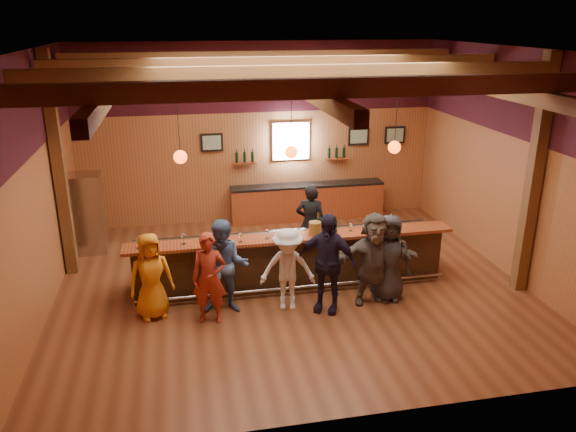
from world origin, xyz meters
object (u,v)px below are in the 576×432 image
Objects in this scene: bar_counter at (290,258)px; customer_dark at (389,258)px; customer_navy at (327,263)px; bottle_a at (319,224)px; stainless_fridge at (88,213)px; customer_brown at (373,258)px; customer_orange at (151,276)px; customer_denim at (225,267)px; ice_bucket at (315,228)px; customer_white at (288,269)px; customer_redvest at (209,278)px; back_bar_cabinet at (307,202)px; bartender at (310,223)px.

customer_dark is at bearing -32.52° from bar_counter.
customer_navy reaches higher than bottle_a.
stainless_fridge is 1.08× the size of customer_dark.
customer_dark reaches higher than bar_counter.
stainless_fridge is at bearing 148.53° from customer_brown.
customer_denim is at bearing -17.46° from customer_orange.
stainless_fridge reaches higher than ice_bucket.
stainless_fridge reaches higher than bottle_a.
customer_white is (1.11, -0.09, -0.10)m from customer_denim.
customer_navy is 1.26m from customer_dark.
customer_denim is at bearing -175.36° from customer_white.
bottle_a is at bearing 159.68° from customer_dark.
customer_redvest reaches higher than bar_counter.
back_bar_cabinet is 4.66m from customer_dark.
customer_redvest is at bearing -128.29° from customer_denim.
ice_bucket is at bearing 97.52° from bartender.
stainless_fridge is at bearing 148.49° from ice_bucket.
customer_denim reaches higher than customer_dark.
stainless_fridge is 1.04× the size of bartender.
customer_white is at bearing -18.00° from customer_orange.
customer_dark is 4.50× the size of bottle_a.
ice_bucket is (-0.77, -3.90, 0.76)m from back_bar_cabinet.
customer_brown is at bearing -150.50° from customer_dark.
customer_navy is 0.97m from ice_bucket.
customer_brown is at bearing -41.02° from ice_bucket.
customer_white is 6.09× the size of ice_bucket.
customer_dark is 2.22m from bartender.
customer_dark is (1.91, -0.01, 0.06)m from customer_white.
customer_redvest is (-2.85, -4.80, 0.34)m from back_bar_cabinet.
customer_redvest reaches higher than back_bar_cabinet.
customer_orange is 1.29m from customer_denim.
ice_bucket is at bearing 167.68° from customer_dark.
customer_white is 0.89× the size of bartender.
back_bar_cabinet is at bearing 81.78° from customer_white.
customer_white is at bearing 18.87° from customer_redvest.
customer_redvest is 0.94× the size of bartender.
customer_brown is 4.73× the size of bottle_a.
customer_white is at bearing 4.51° from customer_denim.
customer_redvest is (-1.67, -1.23, 0.29)m from bar_counter.
customer_brown is (2.69, -0.16, 0.00)m from customer_denim.
bottle_a reaches higher than bar_counter.
customer_navy reaches higher than bartender.
ice_bucket reaches higher than back_bar_cabinet.
ice_bucket is (0.67, 0.72, 0.47)m from customer_white.
customer_redvest is 0.93× the size of customer_brown.
customer_orange is 1.02× the size of customer_white.
customer_white is 0.83× the size of customer_navy.
bartender is at bearing -101.85° from back_bar_cabinet.
bartender is at bearing 14.68° from customer_orange.
customer_orange is at bearing 46.05° from bartender.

